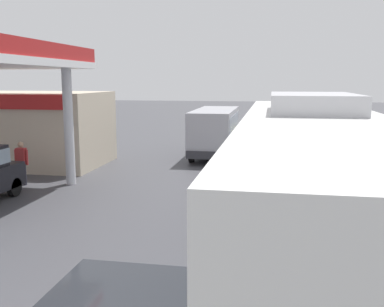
{
  "coord_description": "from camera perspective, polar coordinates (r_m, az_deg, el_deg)",
  "views": [
    {
      "loc": [
        0.99,
        -3.86,
        3.94
      ],
      "look_at": [
        -1.5,
        10.0,
        1.6
      ],
      "focal_mm": 41.35,
      "sensor_mm": 36.0,
      "label": 1
    }
  ],
  "objects": [
    {
      "name": "minibus_opposing_lane",
      "position": [
        23.1,
        2.98,
        3.29
      ],
      "size": [
        2.04,
        6.13,
        2.44
      ],
      "color": "#A5A5AD",
      "rests_on": "ground"
    },
    {
      "name": "coach_bus_main",
      "position": [
        8.26,
        15.36,
        -6.51
      ],
      "size": [
        2.6,
        11.04,
        3.69
      ],
      "color": "white",
      "rests_on": "ground"
    },
    {
      "name": "pedestrian_near_pump",
      "position": [
        17.89,
        -21.13,
        -0.88
      ],
      "size": [
        0.55,
        0.22,
        1.66
      ],
      "color": "#33333F",
      "rests_on": "ground"
    },
    {
      "name": "ground",
      "position": [
        24.2,
        7.71,
        -0.02
      ],
      "size": [
        120.0,
        120.0,
        0.0
      ],
      "primitive_type": "plane",
      "color": "#424247"
    },
    {
      "name": "lane_divider_stripe",
      "position": [
        19.29,
        7.04,
        -2.41
      ],
      "size": [
        0.16,
        50.0,
        0.01
      ],
      "primitive_type": "cube",
      "color": "#D8CC4C",
      "rests_on": "ground"
    },
    {
      "name": "gas_station_roadside",
      "position": [
        20.37,
        -23.28,
        4.98
      ],
      "size": [
        9.1,
        11.95,
        5.1
      ],
      "color": "#B21E1E",
      "rests_on": "ground"
    },
    {
      "name": "car_trailing_behind_bus",
      "position": [
        22.27,
        11.85,
        1.69
      ],
      "size": [
        1.7,
        4.2,
        1.82
      ],
      "color": "#B2B2B7",
      "rests_on": "ground"
    }
  ]
}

